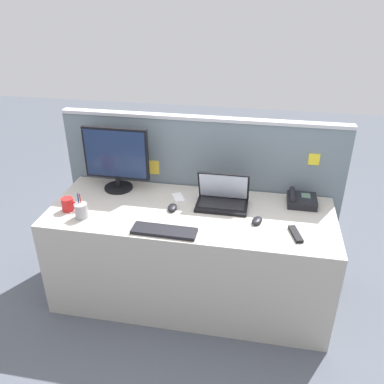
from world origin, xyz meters
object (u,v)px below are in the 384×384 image
(computer_mouse_right_hand, at_px, (172,207))
(pen_cup, at_px, (81,211))
(tv_remote, at_px, (296,234))
(keyboard_main, at_px, (164,231))
(desk_phone, at_px, (301,200))
(coffee_mug, at_px, (68,204))
(desktop_monitor, at_px, (116,157))
(computer_mouse_left_hand, at_px, (257,221))
(cell_phone_white_slab, at_px, (178,197))
(laptop, at_px, (223,197))

(computer_mouse_right_hand, distance_m, pen_cup, 0.60)
(tv_remote, bearing_deg, keyboard_main, 172.64)
(computer_mouse_right_hand, bearing_deg, pen_cup, -162.85)
(desk_phone, height_order, coffee_mug, desk_phone)
(desktop_monitor, bearing_deg, tv_remote, -17.55)
(desktop_monitor, distance_m, keyboard_main, 0.74)
(computer_mouse_left_hand, bearing_deg, desk_phone, 65.63)
(desk_phone, relative_size, cell_phone_white_slab, 1.57)
(desktop_monitor, distance_m, computer_mouse_right_hand, 0.57)
(computer_mouse_left_hand, height_order, coffee_mug, coffee_mug)
(computer_mouse_right_hand, xyz_separation_m, computer_mouse_left_hand, (0.57, -0.06, 0.00))
(tv_remote, xyz_separation_m, coffee_mug, (-1.49, 0.03, 0.03))
(computer_mouse_right_hand, bearing_deg, tv_remote, -14.92)
(desktop_monitor, relative_size, keyboard_main, 1.19)
(laptop, distance_m, cell_phone_white_slab, 0.33)
(desktop_monitor, xyz_separation_m, laptop, (0.79, -0.11, -0.18))
(computer_mouse_right_hand, bearing_deg, desktop_monitor, 149.86)
(pen_cup, relative_size, tv_remote, 0.96)
(keyboard_main, relative_size, coffee_mug, 3.43)
(keyboard_main, distance_m, computer_mouse_left_hand, 0.60)
(laptop, xyz_separation_m, keyboard_main, (-0.31, -0.41, -0.05))
(computer_mouse_right_hand, relative_size, tv_remote, 0.59)
(computer_mouse_left_hand, distance_m, pen_cup, 1.14)
(desk_phone, xyz_separation_m, coffee_mug, (-1.54, -0.37, 0.01))
(computer_mouse_right_hand, bearing_deg, desk_phone, 12.01)
(laptop, xyz_separation_m, computer_mouse_right_hand, (-0.32, -0.12, -0.05))
(cell_phone_white_slab, bearing_deg, tv_remote, -49.59)
(computer_mouse_left_hand, bearing_deg, desktop_monitor, -176.68)
(desktop_monitor, xyz_separation_m, keyboard_main, (0.48, -0.52, -0.24))
(tv_remote, bearing_deg, computer_mouse_right_hand, 152.66)
(pen_cup, relative_size, coffee_mug, 1.39)
(desk_phone, height_order, keyboard_main, desk_phone)
(pen_cup, xyz_separation_m, cell_phone_white_slab, (0.56, 0.37, -0.05))
(laptop, xyz_separation_m, desk_phone, (0.53, 0.11, -0.03))
(desk_phone, height_order, computer_mouse_left_hand, desk_phone)
(computer_mouse_right_hand, relative_size, pen_cup, 0.62)
(laptop, xyz_separation_m, tv_remote, (0.48, -0.29, -0.05))
(pen_cup, height_order, coffee_mug, pen_cup)
(laptop, relative_size, computer_mouse_left_hand, 3.48)
(desk_phone, distance_m, coffee_mug, 1.58)
(laptop, relative_size, keyboard_main, 0.87)
(pen_cup, xyz_separation_m, coffee_mug, (-0.13, 0.07, -0.01))
(desktop_monitor, bearing_deg, coffee_mug, -120.93)
(computer_mouse_right_hand, xyz_separation_m, pen_cup, (-0.56, -0.21, 0.03))
(pen_cup, distance_m, tv_remote, 1.36)
(computer_mouse_right_hand, distance_m, coffee_mug, 0.70)
(computer_mouse_left_hand, xyz_separation_m, tv_remote, (0.24, -0.10, -0.01))
(laptop, relative_size, computer_mouse_right_hand, 3.48)
(computer_mouse_left_hand, bearing_deg, tv_remote, -3.84)
(keyboard_main, bearing_deg, laptop, 53.87)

